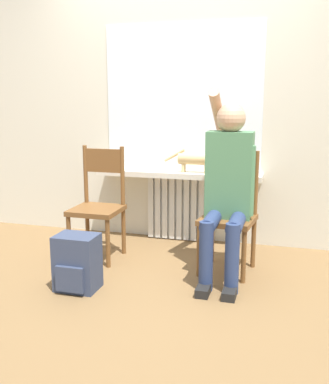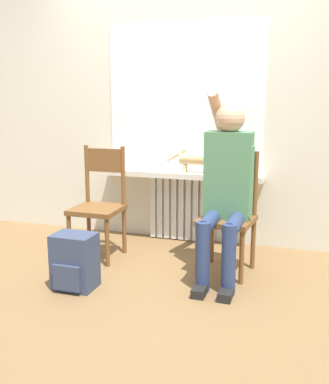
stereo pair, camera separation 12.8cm
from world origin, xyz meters
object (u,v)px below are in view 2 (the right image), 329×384
Objects in this scene: chair_left at (99,203)px; chair_right at (229,213)px; person at (226,183)px; cat at (200,159)px; backpack at (75,262)px.

chair_left is 1.00× the size of chair_right.
cat is at bearing 118.75° from person.
chair_left is 1.12m from person.
person is 3.55× the size of backpack.
backpack is (-0.97, -0.67, -0.27)m from chair_right.
chair_left is 0.66× the size of person.
chair_right is at bearing 0.31° from chair_left.
chair_left is 0.73m from backpack.
person is 0.74m from cat.
cat is (-0.36, 0.54, 0.33)m from chair_right.
chair_left is at bearing -143.96° from cat.
chair_left and chair_right have the same top height.
backpack is (-0.96, -0.56, -0.52)m from person.
person is at bearing -85.53° from chair_right.
chair_right reaches higher than backpack.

